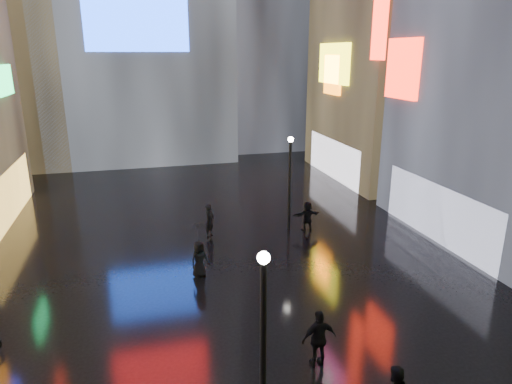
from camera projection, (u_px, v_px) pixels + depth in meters
name	position (u px, v px, depth m)	size (l,w,h in m)	color
ground	(217.00, 240.00, 24.03)	(140.00, 140.00, 0.00)	black
lamp_near	(263.00, 339.00, 10.81)	(0.30, 0.30, 5.20)	black
lamp_far	(290.00, 178.00, 24.68)	(0.30, 0.30, 5.20)	black
pedestrian_3	(319.00, 338.00, 14.12)	(1.12, 0.47, 1.92)	black
pedestrian_4	(199.00, 259.00, 19.87)	(0.80, 0.52, 1.64)	black
pedestrian_5	(307.00, 216.00, 25.05)	(1.54, 0.49, 1.66)	black
pedestrian_6	(210.00, 221.00, 24.21)	(0.65, 0.43, 1.79)	black
umbrella_2	(198.00, 233.00, 19.51)	(0.91, 0.93, 0.84)	black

